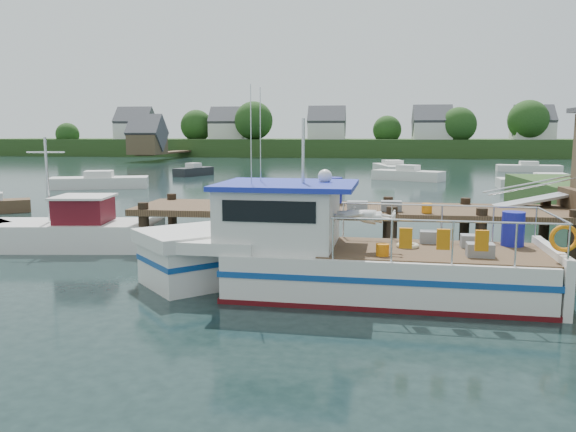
# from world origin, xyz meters

# --- Properties ---
(ground_plane) EXTENTS (160.00, 160.00, 0.00)m
(ground_plane) POSITION_xyz_m (0.00, 0.00, 0.00)
(ground_plane) COLOR black
(far_shore) EXTENTS (140.00, 42.55, 9.22)m
(far_shore) POSITION_xyz_m (0.01, 82.37, 2.10)
(far_shore) COLOR #28451C
(far_shore) RESTS_ON ground
(dock) EXTENTS (16.60, 3.00, 4.78)m
(dock) POSITION_xyz_m (6.51, 0.01, 2.24)
(dock) COLOR #4E3825
(dock) RESTS_ON ground
(lobster_boat) EXTENTS (10.02, 3.31, 4.78)m
(lobster_boat) POSITION_xyz_m (0.46, -4.77, 0.87)
(lobster_boat) COLOR silver
(lobster_boat) RESTS_ON ground
(work_boat) EXTENTS (6.85, 2.81, 3.58)m
(work_boat) POSITION_xyz_m (-8.48, -0.81, 0.57)
(work_boat) COLOR silver
(work_boat) RESTS_ON ground
(moored_far) EXTENTS (6.24, 2.77, 1.02)m
(moored_far) POSITION_xyz_m (17.54, 41.30, 0.38)
(moored_far) COLOR silver
(moored_far) RESTS_ON ground
(moored_a) EXTENTS (6.86, 4.20, 1.20)m
(moored_a) POSITION_xyz_m (-16.87, 18.95, 0.44)
(moored_a) COLOR silver
(moored_a) RESTS_ON ground
(moored_b) EXTENTS (5.85, 4.27, 1.24)m
(moored_b) POSITION_xyz_m (4.75, 28.59, 0.46)
(moored_b) COLOR silver
(moored_b) RESTS_ON ground
(moored_c) EXTENTS (6.89, 2.71, 1.07)m
(moored_c) POSITION_xyz_m (13.79, 22.54, 0.40)
(moored_c) COLOR silver
(moored_c) RESTS_ON ground
(moored_d) EXTENTS (3.73, 7.36, 1.19)m
(moored_d) POSITION_xyz_m (3.96, 38.12, 0.44)
(moored_d) COLOR silver
(moored_d) RESTS_ON ground
(moored_e) EXTENTS (2.88, 4.33, 1.14)m
(moored_e) POSITION_xyz_m (-14.02, 31.46, 0.42)
(moored_e) COLOR black
(moored_e) RESTS_ON ground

